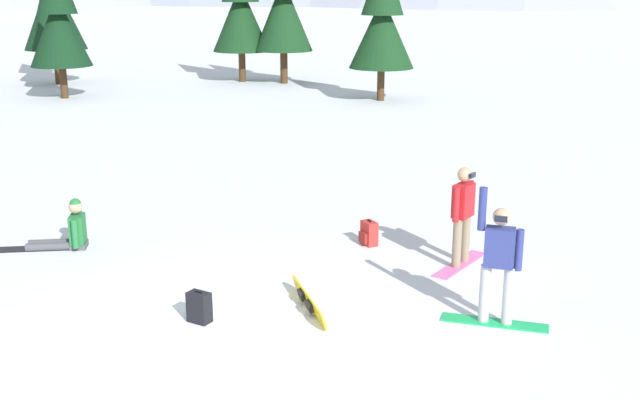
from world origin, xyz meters
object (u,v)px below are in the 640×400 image
(backpack_black, at_px, (200,307))
(pine_tree_twin, at_px, (382,19))
(snowboarder_background, at_px, (67,232))
(loose_snowboard_near_right, at_px, (308,301))
(snowboarder_midground, at_px, (463,215))
(pine_tree_slender, at_px, (283,1))
(pine_tree_young, at_px, (240,5))
(pine_tree_tall, at_px, (58,17))
(backpack_red, at_px, (369,234))
(snowboarder_foreground, at_px, (499,262))

(backpack_black, relative_size, pine_tree_twin, 0.08)
(snowboarder_background, distance_m, loose_snowboard_near_right, 5.12)
(snowboarder_midground, bearing_deg, backpack_black, -160.35)
(backpack_black, bearing_deg, pine_tree_slender, 80.77)
(pine_tree_twin, bearing_deg, pine_tree_young, 126.56)
(loose_snowboard_near_right, distance_m, pine_tree_tall, 23.48)
(snowboarder_background, xyz_separation_m, backpack_red, (5.37, -0.69, -0.10))
(loose_snowboard_near_right, xyz_separation_m, backpack_black, (-1.56, -0.16, 0.08))
(backpack_red, relative_size, pine_tree_slender, 0.07)
(snowboarder_background, xyz_separation_m, backpack_black, (2.30, -3.51, -0.10))
(pine_tree_tall, distance_m, pine_tree_slender, 9.90)
(pine_tree_tall, bearing_deg, pine_tree_young, 29.17)
(snowboarder_background, xyz_separation_m, pine_tree_young, (4.60, 23.11, 3.20))
(loose_snowboard_near_right, relative_size, pine_tree_tall, 0.29)
(snowboarder_midground, height_order, pine_tree_young, pine_tree_young)
(pine_tree_tall, relative_size, pine_tree_slender, 0.87)
(pine_tree_twin, bearing_deg, snowboarder_foreground, -99.07)
(pine_tree_young, xyz_separation_m, pine_tree_slender, (1.87, -0.94, 0.19))
(snowboarder_foreground, distance_m, loose_snowboard_near_right, 2.79)
(pine_tree_twin, bearing_deg, pine_tree_slender, 118.48)
(pine_tree_twin, xyz_separation_m, pine_tree_tall, (-12.54, 2.65, 0.02))
(backpack_black, relative_size, pine_tree_slender, 0.07)
(snowboarder_foreground, relative_size, loose_snowboard_near_right, 1.15)
(pine_tree_tall, bearing_deg, snowboarder_midground, -65.43)
(pine_tree_young, relative_size, pine_tree_slender, 0.95)
(backpack_black, height_order, pine_tree_slender, pine_tree_slender)
(backpack_red, xyz_separation_m, pine_tree_twin, (4.29, 16.97, 2.98))
(snowboarder_background, height_order, pine_tree_slender, pine_tree_slender)
(snowboarder_foreground, xyz_separation_m, backpack_black, (-4.08, 0.73, -0.71))
(snowboarder_background, relative_size, pine_tree_tall, 0.31)
(loose_snowboard_near_right, distance_m, backpack_black, 1.57)
(loose_snowboard_near_right, bearing_deg, backpack_red, 60.53)
(pine_tree_twin, bearing_deg, backpack_black, -110.39)
(snowboarder_background, bearing_deg, snowboarder_foreground, -33.61)
(loose_snowboard_near_right, bearing_deg, pine_tree_tall, 106.83)
(snowboarder_foreground, height_order, pine_tree_twin, pine_tree_twin)
(backpack_black, relative_size, pine_tree_young, 0.07)
(loose_snowboard_near_right, height_order, backpack_red, backpack_red)
(snowboarder_background, bearing_deg, pine_tree_young, 78.73)
(snowboarder_midground, relative_size, backpack_black, 3.60)
(snowboarder_foreground, xyz_separation_m, snowboarder_midground, (0.29, 2.29, -0.03))
(backpack_black, bearing_deg, pine_tree_young, 85.06)
(loose_snowboard_near_right, distance_m, backpack_red, 3.06)
(loose_snowboard_near_right, height_order, pine_tree_twin, pine_tree_twin)
(backpack_black, xyz_separation_m, pine_tree_twin, (7.36, 19.80, 2.98))
(snowboarder_background, distance_m, pine_tree_tall, 19.37)
(snowboarder_background, bearing_deg, backpack_red, -7.28)
(snowboarder_midground, xyz_separation_m, pine_tree_tall, (-9.55, 20.88, 2.31))
(snowboarder_midground, height_order, pine_tree_slender, pine_tree_slender)
(snowboarder_foreground, xyz_separation_m, pine_tree_twin, (3.28, 20.53, 2.27))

